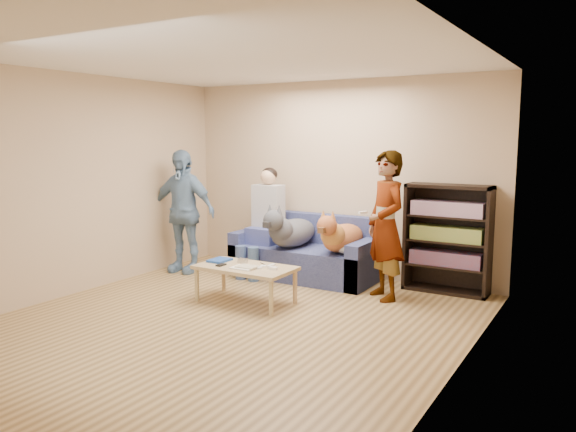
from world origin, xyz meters
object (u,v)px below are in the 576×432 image
Objects in this scene: person_standing_right at (386,226)px; person_standing_left at (183,211)px; dog_tan at (340,236)px; bookshelf at (448,236)px; notebook_blue at (220,260)px; person_seated at (264,218)px; dog_gray at (290,231)px; coffee_table at (245,270)px; camera_silver at (243,261)px; sofa at (306,256)px.

person_standing_right is 2.88m from person_standing_left.
person_standing_right is at bearing -19.84° from dog_tan.
person_standing_right is at bearing -129.38° from bookshelf.
notebook_blue is at bearing -130.86° from dog_tan.
bookshelf is (2.38, 0.36, -0.09)m from person_seated.
person_standing_left is 1.45m from notebook_blue.
coffee_table is (0.10, -1.15, -0.27)m from dog_gray.
camera_silver is (1.47, -0.66, -0.40)m from person_standing_left.
dog_tan is (0.72, 1.08, 0.18)m from camera_silver.
person_standing_right reaches higher than coffee_table.
camera_silver is 0.09× the size of dog_tan.
notebook_blue is at bearing -105.17° from dog_gray.
person_standing_left reaches higher than person_seated.
person_seated is 1.16m from dog_tan.
notebook_blue reaches higher than coffee_table.
person_standing_right is 1.47× the size of dog_tan.
person_standing_right reaches higher than notebook_blue.
person_seated is (-0.44, 1.13, 0.33)m from camera_silver.
coffee_table is at bearing -116.40° from dog_tan.
person_standing_right is at bearing 28.14° from notebook_blue.
person_standing_left is 1.15× the size of person_seated.
coffee_table is at bearing -91.01° from sofa.
camera_silver is 1.27m from sofa.
person_standing_right is at bearing -3.38° from person_standing_left.
camera_silver is at bearing -30.94° from person_standing_left.
bookshelf is (3.41, 0.83, -0.16)m from person_standing_left.
person_standing_right is 0.77m from dog_tan.
notebook_blue is at bearing -82.56° from person_seated.
bookshelf is at bearing 34.98° from notebook_blue.
camera_silver is 0.09× the size of dog_gray.
person_standing_right is 1.36× the size of dog_gray.
person_standing_right is 6.57× the size of notebook_blue.
camera_silver is at bearing -123.52° from dog_tan.
bookshelf reaches higher than camera_silver.
person_standing_left is at bearing 148.64° from notebook_blue.
person_standing_right is at bearing 36.49° from coffee_table.
person_seated is 1.42m from coffee_table.
dog_tan reaches higher than sofa.
dog_gray reaches higher than dog_tan.
person_seated is at bearing 177.85° from dog_tan.
person_standing_left reaches higher than sofa.
bookshelf is at bearing 92.32° from person_standing_right.
person_seated is 1.27× the size of dog_tan.
dog_gray is at bearing -146.35° from person_standing_right.
dog_gray is at bearing 7.20° from person_standing_left.
notebook_blue is 0.24× the size of coffee_table.
dog_gray is 0.70m from dog_tan.
coffee_table is at bearing -32.91° from person_standing_left.
person_standing_left is at bearing -155.54° from person_seated.
person_standing_right is at bearing -9.02° from person_seated.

